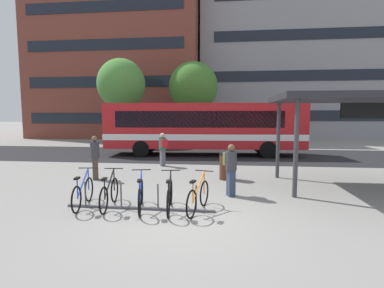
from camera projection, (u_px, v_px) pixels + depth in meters
name	position (u px, v px, depth m)	size (l,w,h in m)	color
ground	(186.00, 218.00, 6.88)	(200.00, 200.00, 0.00)	gray
bus_lane_asphalt	(209.00, 155.00, 17.91)	(80.00, 7.20, 0.01)	#232326
city_bus	(205.00, 127.00, 17.77)	(12.14, 3.24, 3.20)	red
bike_rack	(140.00, 206.00, 7.51)	(4.00, 0.13, 0.70)	#47474C
parked_bicycle_blue_0	(83.00, 193.00, 7.70)	(0.52, 1.71, 0.99)	black
parked_bicycle_black_1	(109.00, 194.00, 7.63)	(0.52, 1.72, 0.99)	black
parked_bicycle_blue_2	(141.00, 196.00, 7.43)	(0.59, 1.69, 0.99)	black
parked_bicycle_black_3	(170.00, 197.00, 7.35)	(0.52, 1.72, 0.99)	black
parked_bicycle_orange_4	(198.00, 197.00, 7.31)	(0.60, 1.69, 0.99)	black
commuter_navy_pack_0	(95.00, 155.00, 10.99)	(0.48, 0.60, 1.70)	#47382D
commuter_olive_pack_1	(231.00, 166.00, 8.73)	(0.48, 0.60, 1.61)	#2D3851
commuter_red_pack_2	(163.00, 147.00, 13.90)	(0.54, 0.61, 1.63)	#565660
trash_bin	(226.00, 166.00, 11.04)	(0.55, 0.55, 1.03)	#4C2819
street_tree_0	(193.00, 87.00, 25.30)	(4.33, 4.33, 7.22)	brown
street_tree_1	(121.00, 84.00, 23.72)	(3.94, 3.94, 7.17)	brown
building_left_wing	(125.00, 60.00, 34.78)	(18.55, 12.49, 18.40)	brown
building_right_wing	(305.00, 51.00, 34.68)	(24.66, 12.07, 20.53)	gray
building_centre_block	(220.00, 83.00, 45.48)	(14.48, 11.32, 15.33)	tan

